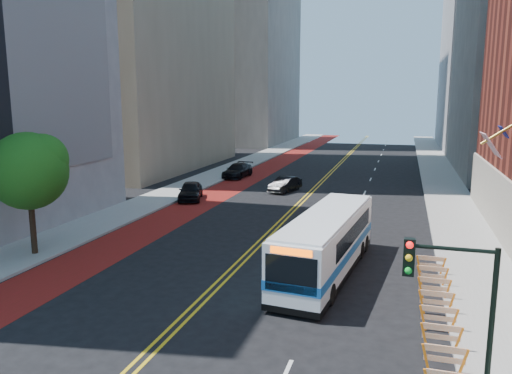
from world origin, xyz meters
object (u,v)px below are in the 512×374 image
Objects in this scene: traffic_signal at (454,301)px; transit_bus at (327,242)px; car_c at (238,170)px; car_a at (191,191)px; car_b at (285,184)px; street_tree at (30,168)px.

traffic_signal is 0.45× the size of transit_bus.
transit_bus is 2.19× the size of car_c.
traffic_signal is 12.46m from transit_bus.
car_b is (6.92, 5.96, -0.09)m from car_a.
traffic_signal is 34.34m from car_b.
traffic_signal is 0.97× the size of car_c.
transit_bus is 20.38m from car_a.
car_b is (-7.03, 20.80, -0.92)m from transit_bus.
street_tree is 22.79m from traffic_signal.
transit_bus is 2.50× the size of car_a.
street_tree reaches higher than transit_bus.
traffic_signal reaches higher than transit_bus.
car_b is at bearing 110.18° from traffic_signal.
traffic_signal is 43.16m from car_c.
car_a is 1.10× the size of car_b.
street_tree is 0.59× the size of transit_bus.
traffic_signal is 1.11× the size of car_a.
transit_bus is at bearing -60.30° from car_c.
street_tree is 17.21m from car_a.
car_c is at bearing 115.76° from traffic_signal.
car_b is at bearing -41.20° from car_c.
street_tree is at bearing 155.18° from traffic_signal.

